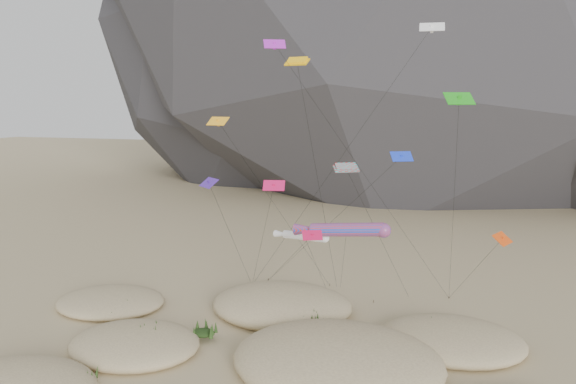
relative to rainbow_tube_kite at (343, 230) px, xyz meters
name	(u,v)px	position (x,y,z in m)	size (l,w,h in m)	color
dunes	(275,358)	(-4.68, -5.31, -10.27)	(53.73, 39.42, 4.05)	#CCB789
dune_grass	(271,366)	(-4.44, -7.05, -10.16)	(41.49, 27.85, 1.50)	black
kite_stakes	(339,295)	(-2.88, 13.06, -10.85)	(23.15, 7.69, 0.30)	#3F2D1E
rainbow_tube_kite	(343,230)	(0.00, 0.00, 0.00)	(9.01, 17.58, 12.00)	#FF321A
white_tube_kite	(302,236)	(-4.37, 2.19, -1.40)	(6.11, 14.79, 10.25)	white
orange_parafoil	(298,66)	(-5.29, 3.79, 14.46)	(2.71, 13.43, 26.30)	yellow
multi_parafoil	(347,169)	(-0.59, 4.39, 4.84)	(6.71, 12.14, 16.46)	red
delta_kites	(342,146)	(-0.51, 1.40, 7.30)	(28.08, 20.24, 29.14)	#431BA0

